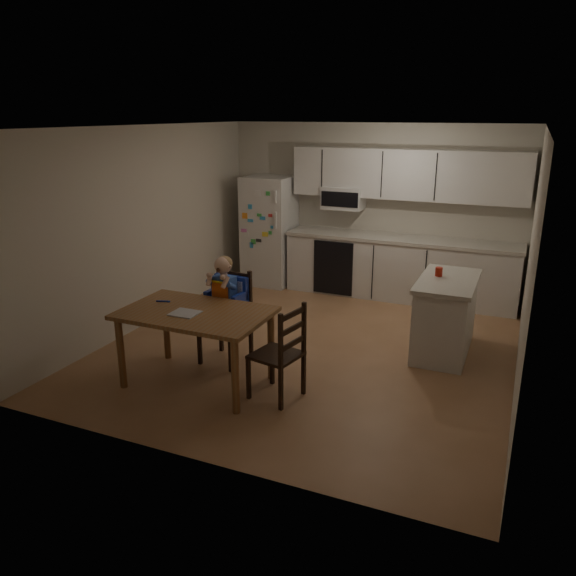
% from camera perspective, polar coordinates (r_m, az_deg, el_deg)
% --- Properties ---
extents(room, '(4.52, 5.01, 2.51)m').
position_cam_1_polar(room, '(6.74, 4.02, 5.45)').
color(room, '#996942').
rests_on(room, ground).
extents(refrigerator, '(0.72, 0.70, 1.70)m').
position_cam_1_polar(refrigerator, '(8.91, -1.89, 5.83)').
color(refrigerator, silver).
rests_on(refrigerator, ground).
extents(kitchen_run, '(3.37, 0.62, 2.15)m').
position_cam_1_polar(kitchen_run, '(8.35, 11.27, 4.90)').
color(kitchen_run, silver).
rests_on(kitchen_run, ground).
extents(kitchen_island, '(0.62, 1.18, 0.87)m').
position_cam_1_polar(kitchen_island, '(6.61, 15.67, -2.72)').
color(kitchen_island, silver).
rests_on(kitchen_island, ground).
extents(red_cup, '(0.08, 0.08, 0.10)m').
position_cam_1_polar(red_cup, '(6.56, 15.07, 1.61)').
color(red_cup, red).
rests_on(red_cup, kitchen_island).
extents(dining_table, '(1.45, 0.93, 0.78)m').
position_cam_1_polar(dining_table, '(5.63, -9.36, -3.33)').
color(dining_table, brown).
rests_on(dining_table, ground).
extents(napkin, '(0.27, 0.23, 0.01)m').
position_cam_1_polar(napkin, '(5.54, -10.44, -2.53)').
color(napkin, '#A7A6AB').
rests_on(napkin, dining_table).
extents(toddler_spoon, '(0.12, 0.06, 0.02)m').
position_cam_1_polar(toddler_spoon, '(5.93, -12.68, -1.31)').
color(toddler_spoon, '#1C34A8').
rests_on(toddler_spoon, dining_table).
extents(chair_booster, '(0.49, 0.49, 1.19)m').
position_cam_1_polar(chair_booster, '(6.11, -6.25, -1.02)').
color(chair_booster, black).
rests_on(chair_booster, ground).
extents(chair_side, '(0.50, 0.50, 0.95)m').
position_cam_1_polar(chair_side, '(5.29, -0.39, -6.07)').
color(chair_side, black).
rests_on(chair_side, ground).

